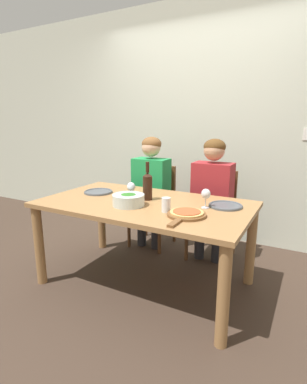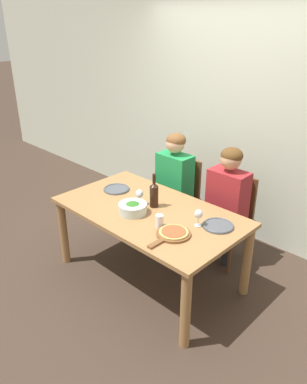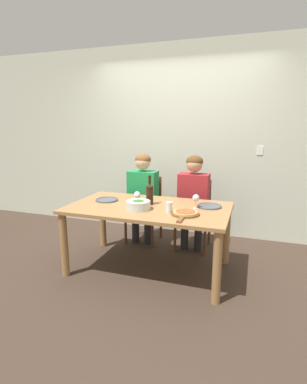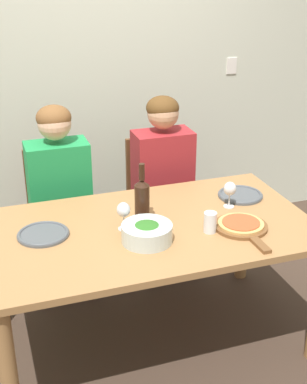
% 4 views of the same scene
% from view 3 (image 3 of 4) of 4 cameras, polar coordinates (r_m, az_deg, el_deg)
% --- Properties ---
extents(ground_plane, '(40.00, 40.00, 0.00)m').
position_cam_3_polar(ground_plane, '(3.48, -0.89, -14.41)').
color(ground_plane, '#3D2D23').
extents(back_wall, '(10.00, 0.06, 2.70)m').
position_cam_3_polar(back_wall, '(4.41, 5.12, 9.60)').
color(back_wall, beige).
rests_on(back_wall, ground).
extents(dining_table, '(1.71, 0.97, 0.73)m').
position_cam_3_polar(dining_table, '(3.24, -0.93, -4.47)').
color(dining_table, '#9E7042').
rests_on(dining_table, ground).
extents(chair_left, '(0.42, 0.42, 0.89)m').
position_cam_3_polar(chair_left, '(4.16, -1.54, -2.72)').
color(chair_left, brown).
rests_on(chair_left, ground).
extents(chair_right, '(0.42, 0.42, 0.89)m').
position_cam_3_polar(chair_right, '(3.98, 7.80, -3.55)').
color(chair_right, brown).
rests_on(chair_right, ground).
extents(person_woman, '(0.47, 0.51, 1.22)m').
position_cam_3_polar(person_woman, '(4.00, -2.10, 0.34)').
color(person_woman, '#28282D').
rests_on(person_woman, ground).
extents(person_man, '(0.47, 0.51, 1.22)m').
position_cam_3_polar(person_man, '(3.81, 7.59, -0.38)').
color(person_man, '#28282D').
rests_on(person_man, ground).
extents(wine_bottle, '(0.08, 0.08, 0.32)m').
position_cam_3_polar(wine_bottle, '(3.26, -0.73, -0.24)').
color(wine_bottle, black).
rests_on(wine_bottle, dining_table).
extents(broccoli_bowl, '(0.25, 0.25, 0.10)m').
position_cam_3_polar(broccoli_bowl, '(3.09, -2.93, -2.47)').
color(broccoli_bowl, silver).
rests_on(broccoli_bowl, dining_table).
extents(dinner_plate_left, '(0.26, 0.26, 0.02)m').
position_cam_3_polar(dinner_plate_left, '(3.49, -8.86, -1.46)').
color(dinner_plate_left, '#4C5156').
rests_on(dinner_plate_left, dining_table).
extents(dinner_plate_right, '(0.26, 0.26, 0.02)m').
position_cam_3_polar(dinner_plate_right, '(3.24, 10.58, -2.64)').
color(dinner_plate_right, '#4C5156').
rests_on(dinner_plate_right, dining_table).
extents(pizza_on_board, '(0.28, 0.42, 0.04)m').
position_cam_3_polar(pizza_on_board, '(2.93, 6.04, -4.05)').
color(pizza_on_board, brown).
rests_on(pizza_on_board, dining_table).
extents(wine_glass_left, '(0.07, 0.07, 0.15)m').
position_cam_3_polar(wine_glass_left, '(3.25, -3.13, -0.68)').
color(wine_glass_left, silver).
rests_on(wine_glass_left, dining_table).
extents(wine_glass_right, '(0.07, 0.07, 0.15)m').
position_cam_3_polar(wine_glass_right, '(3.14, 8.06, -1.28)').
color(wine_glass_right, silver).
rests_on(wine_glass_right, dining_table).
extents(water_tumbler, '(0.07, 0.07, 0.11)m').
position_cam_3_polar(water_tumbler, '(2.98, 2.99, -2.93)').
color(water_tumbler, silver).
rests_on(water_tumbler, dining_table).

